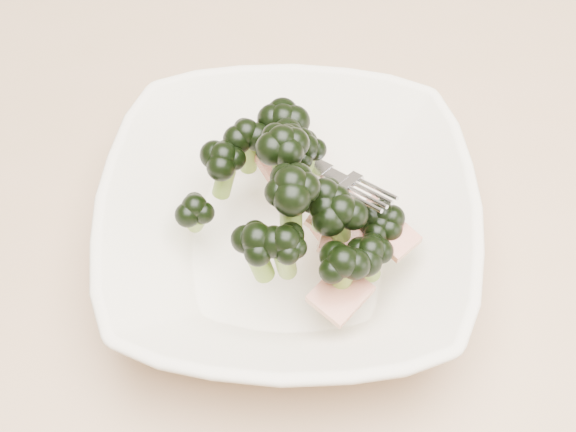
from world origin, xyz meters
name	(u,v)px	position (x,y,z in m)	size (l,w,h in m)	color
dining_table	(407,381)	(0.00, 0.00, 0.65)	(1.20, 0.80, 0.75)	tan
broccoli_dish	(289,223)	(-0.11, 0.05, 0.79)	(0.32, 0.32, 0.14)	beige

